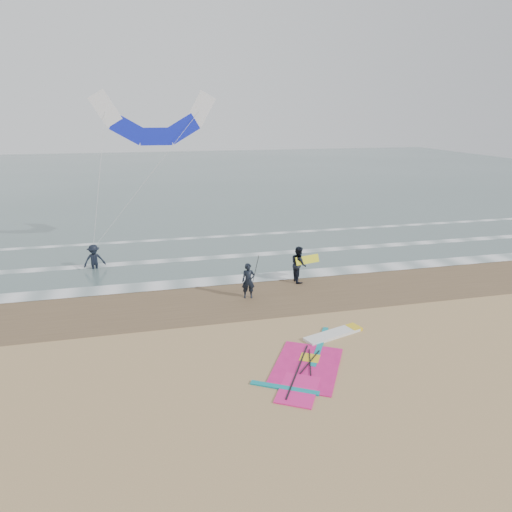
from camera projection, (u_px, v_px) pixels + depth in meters
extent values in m
plane|color=tan|center=(294.00, 364.00, 15.02)|extent=(120.00, 120.00, 0.00)
cube|color=#47605E|center=(181.00, 176.00, 59.57)|extent=(120.00, 80.00, 0.02)
cube|color=brown|center=(253.00, 296.00, 20.59)|extent=(120.00, 5.00, 0.01)
cube|color=white|center=(243.00, 279.00, 22.62)|extent=(120.00, 1.20, 0.02)
cube|color=white|center=(230.00, 256.00, 26.15)|extent=(120.00, 0.70, 0.02)
cube|color=white|center=(218.00, 237.00, 30.33)|extent=(120.00, 0.50, 0.01)
cube|color=white|center=(332.00, 334.00, 16.88)|extent=(2.35, 1.25, 0.11)
cube|color=yellow|center=(354.00, 328.00, 17.40)|extent=(0.56, 0.65, 0.12)
cube|color=#EF1E80|center=(307.00, 366.00, 14.82)|extent=(3.21, 3.55, 0.04)
cube|color=#EF1E80|center=(298.00, 390.00, 13.57)|extent=(1.78, 1.98, 0.04)
cube|color=#0C8C99|center=(320.00, 346.00, 16.13)|extent=(1.64, 2.64, 0.05)
cube|color=#0C8C99|center=(284.00, 388.00, 13.66)|extent=(1.93, 1.23, 0.05)
cube|color=yellow|center=(310.00, 358.00, 15.31)|extent=(0.83, 0.80, 0.05)
cylinder|color=black|center=(298.00, 370.00, 14.57)|extent=(1.70, 2.88, 0.05)
cylinder|color=black|center=(310.00, 362.00, 15.02)|extent=(1.13, 1.25, 0.04)
cylinder|color=black|center=(310.00, 362.00, 15.02)|extent=(0.54, 1.58, 0.04)
imported|color=black|center=(248.00, 281.00, 20.14)|extent=(0.63, 0.46, 1.60)
imported|color=black|center=(299.00, 264.00, 22.08)|extent=(0.70, 0.88, 1.78)
imported|color=black|center=(94.00, 254.00, 23.79)|extent=(1.23, 0.89, 1.71)
cylinder|color=black|center=(255.00, 272.00, 20.09)|extent=(0.17, 0.86, 1.82)
cube|color=yellow|center=(307.00, 260.00, 22.01)|extent=(1.30, 0.51, 0.39)
cube|color=white|center=(105.00, 108.00, 24.04)|extent=(1.69, 0.12, 1.97)
cube|color=#121FC7|center=(128.00, 129.00, 24.60)|extent=(1.97, 0.12, 1.69)
cube|color=#121FC7|center=(156.00, 137.00, 25.04)|extent=(1.73, 0.12, 0.95)
cube|color=#121FC7|center=(182.00, 129.00, 25.24)|extent=(1.97, 0.12, 1.69)
cube|color=white|center=(201.00, 109.00, 25.16)|extent=(1.69, 0.12, 1.97)
cylinder|color=beige|center=(99.00, 178.00, 23.87)|extent=(1.11, 2.38, 6.99)
cylinder|color=beige|center=(149.00, 177.00, 24.43)|extent=(6.18, 2.38, 6.99)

